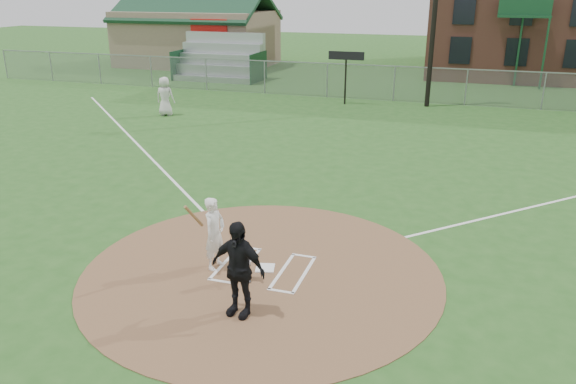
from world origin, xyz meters
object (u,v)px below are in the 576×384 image
(home_plate, at_px, (265,268))
(umpire, at_px, (238,269))
(catcher, at_px, (245,261))
(batter_at_plate, at_px, (214,233))
(ondeck_player, at_px, (165,96))

(home_plate, distance_m, umpire, 2.22)
(catcher, height_order, batter_at_plate, batter_at_plate)
(catcher, bearing_deg, batter_at_plate, 162.32)
(home_plate, xyz_separation_m, batter_at_plate, (-1.14, -0.29, 0.87))
(home_plate, bearing_deg, umpire, -85.29)
(home_plate, relative_size, catcher, 0.43)
(ondeck_player, relative_size, batter_at_plate, 1.11)
(umpire, distance_m, batter_at_plate, 2.13)
(catcher, xyz_separation_m, batter_at_plate, (-0.93, 0.43, 0.38))
(catcher, relative_size, batter_at_plate, 0.57)
(home_plate, xyz_separation_m, ondeck_player, (-10.72, 14.31, 0.95))
(home_plate, distance_m, catcher, 0.90)
(catcher, distance_m, batter_at_plate, 1.09)
(umpire, bearing_deg, catcher, 115.17)
(catcher, height_order, umpire, umpire)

